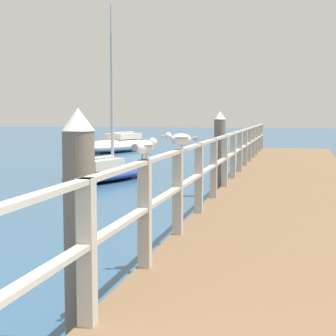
% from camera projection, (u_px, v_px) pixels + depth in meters
% --- Properties ---
extents(pier_deck, '(2.92, 24.50, 0.52)m').
position_uv_depth(pier_deck, '(292.00, 191.00, 13.48)').
color(pier_deck, brown).
rests_on(pier_deck, ground_plane).
extents(pier_railing, '(0.12, 23.02, 1.09)m').
position_uv_depth(pier_railing, '(233.00, 150.00, 13.69)').
color(pier_railing, '#B2ADA3').
rests_on(pier_railing, pier_deck).
extents(dock_piling_near, '(0.29, 0.29, 2.12)m').
position_uv_depth(dock_piling_near, '(80.00, 228.00, 5.06)').
color(dock_piling_near, '#6B6056').
rests_on(dock_piling_near, ground_plane).
extents(dock_piling_far, '(0.29, 0.29, 2.12)m').
position_uv_depth(dock_piling_far, '(220.00, 154.00, 14.21)').
color(dock_piling_far, '#6B6056').
rests_on(dock_piling_far, ground_plane).
extents(seagull_foreground, '(0.22, 0.47, 0.21)m').
position_uv_depth(seagull_foreground, '(145.00, 146.00, 5.71)').
color(seagull_foreground, white).
rests_on(seagull_foreground, pier_railing).
extents(seagull_background, '(0.44, 0.28, 0.21)m').
position_uv_depth(seagull_background, '(180.00, 138.00, 7.49)').
color(seagull_background, white).
rests_on(seagull_background, pier_railing).
extents(boat_4, '(3.63, 6.38, 7.67)m').
position_uv_depth(boat_4, '(116.00, 144.00, 30.89)').
color(boat_4, white).
rests_on(boat_4, ground_plane).
extents(boat_5, '(2.50, 4.67, 4.52)m').
position_uv_depth(boat_5, '(108.00, 171.00, 17.84)').
color(boat_5, navy).
rests_on(boat_5, ground_plane).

